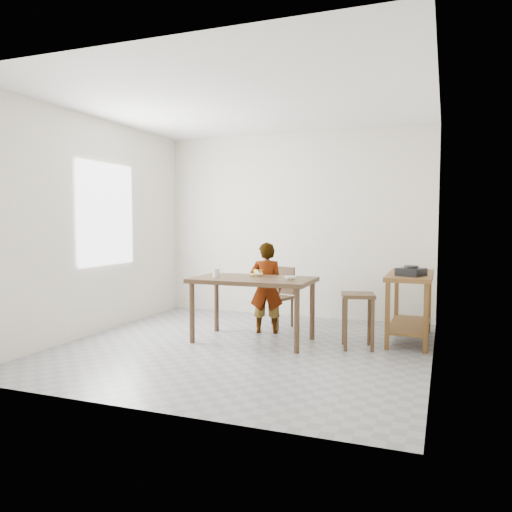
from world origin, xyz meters
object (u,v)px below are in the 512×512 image
at_px(stool, 358,321).
at_px(dining_chair, 275,297).
at_px(dining_table, 253,310).
at_px(prep_counter, 410,307).
at_px(child, 266,288).

bearing_deg(stool, dining_chair, 149.32).
bearing_deg(dining_table, stool, 5.18).
xyz_separation_m(prep_counter, stool, (-0.51, -0.59, -0.09)).
bearing_deg(prep_counter, dining_chair, 175.68).
xyz_separation_m(prep_counter, child, (-1.72, -0.23, 0.17)).
xyz_separation_m(dining_table, prep_counter, (1.72, 0.70, 0.03)).
relative_size(dining_chair, stool, 1.29).
bearing_deg(child, stool, 147.57).
bearing_deg(child, dining_table, 74.16).
height_order(dining_table, dining_chair, dining_chair).
distance_m(child, dining_chair, 0.41).
distance_m(child, stool, 1.29).
relative_size(child, dining_chair, 1.44).
height_order(dining_table, prep_counter, prep_counter).
height_order(prep_counter, stool, prep_counter).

